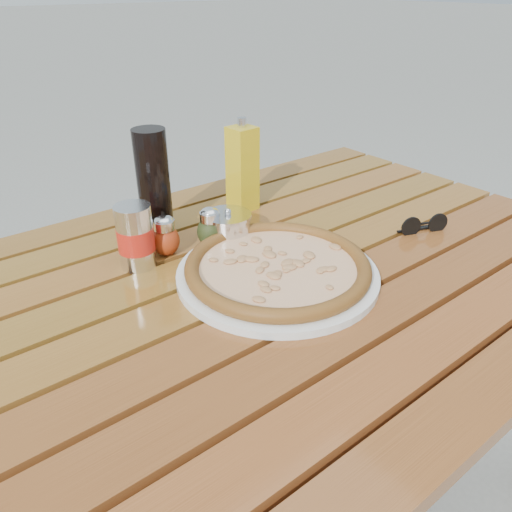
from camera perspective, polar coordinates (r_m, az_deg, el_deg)
table at (r=0.94m, az=0.76°, el=-6.09°), size 1.40×0.90×0.75m
plate at (r=0.89m, az=2.46°, el=-2.06°), size 0.47×0.47×0.01m
pizza at (r=0.88m, az=2.48°, el=-1.19°), size 0.44×0.44×0.03m
pepper_shaker at (r=0.97m, az=-10.33°, el=2.22°), size 0.07×0.07×0.08m
oregano_shaker at (r=0.99m, az=-5.24°, el=3.22°), size 0.07×0.07×0.08m
dark_bottle at (r=1.03m, az=-11.62°, el=8.11°), size 0.09×0.09×0.22m
soda_can at (r=0.93m, az=-13.60°, el=2.12°), size 0.08×0.08×0.12m
olive_oil_cruet at (r=1.14m, az=-1.56°, el=9.96°), size 0.06×0.06×0.21m
parmesan_tin at (r=1.01m, az=-3.21°, el=3.34°), size 0.12×0.12×0.07m
sunglasses at (r=1.11m, az=18.61°, el=3.32°), size 0.11×0.06×0.04m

